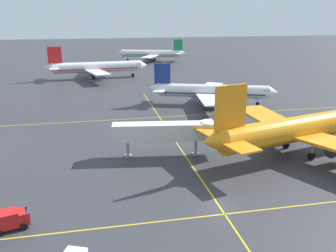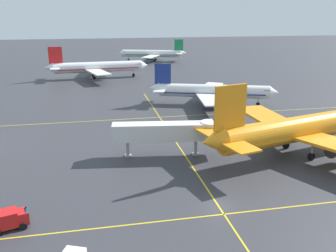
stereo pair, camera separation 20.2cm
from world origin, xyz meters
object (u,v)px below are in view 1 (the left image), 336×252
at_px(airliner_third_row, 96,67).
at_px(service_truck_catering, 9,219).
at_px(airliner_front_gate, 308,128).
at_px(jet_bridge, 177,131).
at_px(airliner_second_row, 211,91).
at_px(airliner_far_left_stand, 152,54).

distance_m(airliner_third_row, service_truck_catering, 94.69).
distance_m(airliner_front_gate, jet_bridge, 21.45).
xyz_separation_m(airliner_front_gate, airliner_third_row, (-32.37, 80.04, -0.52)).
distance_m(airliner_second_row, service_truck_catering, 62.13).
bearing_deg(airliner_front_gate, airliner_second_row, 98.24).
bearing_deg(airliner_front_gate, jet_bridge, 171.43).
height_order(airliner_third_row, service_truck_catering, airliner_third_row).
bearing_deg(airliner_second_row, jet_bridge, -117.19).
relative_size(service_truck_catering, jet_bridge, 0.25).
distance_m(airliner_front_gate, airliner_second_row, 35.07).
bearing_deg(airliner_front_gate, airliner_far_left_stand, 92.69).
distance_m(service_truck_catering, jet_bridge, 28.35).
distance_m(airliner_third_row, airliner_far_left_stand, 50.14).
bearing_deg(service_truck_catering, airliner_far_left_stand, 74.49).
distance_m(airliner_far_left_stand, service_truck_catering, 141.64).
height_order(airliner_far_left_stand, service_truck_catering, airliner_far_left_stand).
relative_size(airliner_third_row, jet_bridge, 1.99).
xyz_separation_m(airliner_second_row, jet_bridge, (-16.18, -31.51, 0.62)).
relative_size(airliner_far_left_stand, service_truck_catering, 7.19).
bearing_deg(jet_bridge, airliner_front_gate, -8.57).
height_order(airliner_front_gate, airliner_third_row, airliner_front_gate).
relative_size(airliner_second_row, jet_bridge, 1.75).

